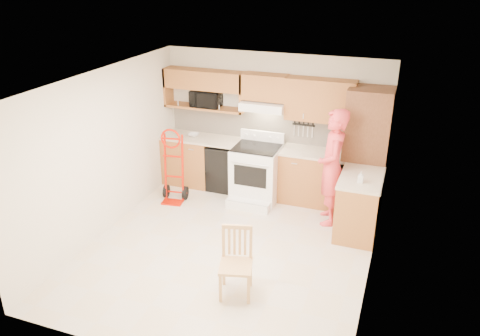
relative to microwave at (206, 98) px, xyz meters
The scene contains 28 objects.
floor 2.93m from the microwave, 59.58° to the right, with size 4.00×4.50×0.02m, color beige.
ceiling 2.57m from the microwave, 59.58° to the right, with size 4.00×4.50×0.02m, color white.
wall_back 1.30m from the microwave, ahead, with size 4.00×0.02×2.50m, color beige.
wall_front 4.53m from the microwave, 74.27° to the right, with size 4.00×0.02×2.50m, color beige.
wall_left 2.26m from the microwave, 110.65° to the right, with size 0.02×4.50×2.50m, color beige.
wall_right 3.87m from the microwave, 32.81° to the right, with size 0.02×4.50×2.50m, color beige.
backsplash 1.31m from the microwave, ahead, with size 3.92×0.03×0.55m, color beige.
lower_cab_left 1.24m from the microwave, 157.50° to the right, with size 0.90×0.60×0.90m, color #996426.
dishwasher 1.29m from the microwave, 17.66° to the right, with size 0.60×0.60×0.85m, color black.
lower_cab_right 2.38m from the microwave, ahead, with size 1.14×0.60×0.90m, color #996426.
countertop_left 0.73m from the microwave, 100.87° to the right, with size 1.50×0.63×0.04m, color #BAB097.
countertop_right 2.18m from the microwave, ahead, with size 1.14×0.63×0.04m, color #BAB097.
cab_return_right 3.29m from the microwave, 17.73° to the right, with size 0.60×1.00×0.90m, color #996426.
countertop_return 3.15m from the microwave, 17.73° to the right, with size 0.63×1.00×0.04m, color #BAB097.
pantry_tall 2.94m from the microwave, ahead, with size 0.70×0.60×2.10m, color brown.
upper_cab_left 0.34m from the microwave, behind, with size 1.50×0.33×0.34m, color #996426.
upper_shelf_mw 0.17m from the microwave, behind, with size 1.50×0.33×0.04m, color #996426.
upper_cab_center 1.14m from the microwave, ahead, with size 0.76×0.33×0.44m, color #996426.
upper_cab_right 2.06m from the microwave, ahead, with size 1.14×0.33×0.70m, color #996426.
range_hood 1.11m from the microwave, ahead, with size 0.76×0.46×0.14m, color white.
knife_strip 1.82m from the microwave, ahead, with size 0.40×0.05×0.29m, color black, non-canonical shape.
microwave is the anchor object (origin of this frame).
range 1.58m from the microwave, 22.13° to the right, with size 0.79×1.05×1.17m, color white, non-canonical shape.
person 2.64m from the microwave, 16.74° to the right, with size 0.69×0.45×1.89m, color #E33D44.
hand_truck 1.43m from the microwave, 104.56° to the right, with size 0.47×0.43×1.20m, color red, non-canonical shape.
dining_chair 3.65m from the microwave, 60.72° to the right, with size 0.40×0.44×0.90m, color tan, non-canonical shape.
soap_bottle 3.20m from the microwave, 21.20° to the right, with size 0.08×0.08×0.17m, color white.
bowl 0.72m from the microwave, 147.59° to the right, with size 0.21×0.21×0.05m, color white.
Camera 1 is at (2.22, -5.59, 3.89)m, focal length 35.86 mm.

